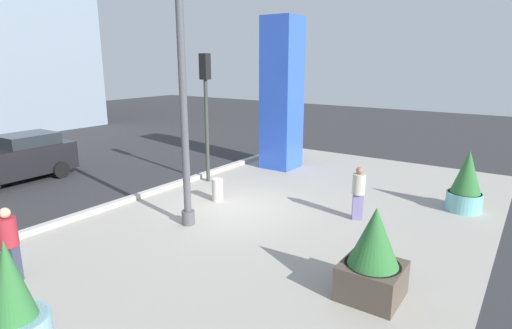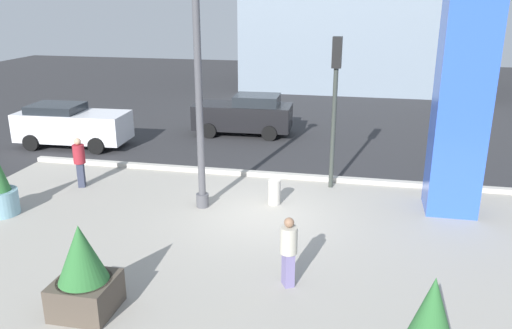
% 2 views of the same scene
% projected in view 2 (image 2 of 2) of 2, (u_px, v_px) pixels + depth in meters
% --- Properties ---
extents(ground_plane, '(60.00, 60.00, 0.00)m').
position_uv_depth(ground_plane, '(285.00, 169.00, 18.10)').
color(ground_plane, '#2D2D30').
extents(plaza_pavement, '(18.00, 10.00, 0.02)m').
position_uv_depth(plaza_pavement, '(248.00, 248.00, 12.52)').
color(plaza_pavement, '#9E998E').
rests_on(plaza_pavement, ground_plane).
extents(curb_strip, '(18.00, 0.24, 0.16)m').
position_uv_depth(curb_strip, '(281.00, 175.00, 17.26)').
color(curb_strip, '#B7B2A8').
rests_on(curb_strip, ground_plane).
extents(lamp_post, '(0.44, 0.44, 6.34)m').
position_uv_depth(lamp_post, '(199.00, 101.00, 13.96)').
color(lamp_post, '#4C4C51').
rests_on(lamp_post, ground_plane).
extents(art_pillar_blue, '(1.35, 1.35, 6.14)m').
position_uv_depth(art_pillar_blue, '(461.00, 103.00, 13.78)').
color(art_pillar_blue, blue).
rests_on(art_pillar_blue, ground_plane).
extents(potted_plant_near_left, '(1.11, 1.11, 1.82)m').
position_uv_depth(potted_plant_near_left, '(83.00, 273.00, 9.76)').
color(potted_plant_near_left, '#4C4238').
rests_on(potted_plant_near_left, ground_plane).
extents(concrete_bollard, '(0.36, 0.36, 0.75)m').
position_uv_depth(concrete_bollard, '(274.00, 192.00, 15.00)').
color(concrete_bollard, '#B2ADA3').
rests_on(concrete_bollard, ground_plane).
extents(traffic_light_far_side, '(0.28, 0.42, 4.67)m').
position_uv_depth(traffic_light_far_side, '(335.00, 89.00, 15.45)').
color(traffic_light_far_side, '#333833').
rests_on(traffic_light_far_side, ground_plane).
extents(car_curb_east, '(4.24, 2.04, 1.75)m').
position_uv_depth(car_curb_east, '(245.00, 115.00, 22.37)').
color(car_curb_east, black).
rests_on(car_curb_east, ground_plane).
extents(car_passing_lane, '(4.45, 2.12, 1.69)m').
position_uv_depth(car_passing_lane, '(72.00, 125.00, 20.64)').
color(car_passing_lane, silver).
rests_on(car_passing_lane, ground_plane).
extents(pedestrian_on_sidewalk, '(0.46, 0.46, 1.60)m').
position_uv_depth(pedestrian_on_sidewalk, '(79.00, 160.00, 16.21)').
color(pedestrian_on_sidewalk, '#33384C').
rests_on(pedestrian_on_sidewalk, ground_plane).
extents(pedestrian_crossing, '(0.49, 0.49, 1.55)m').
position_uv_depth(pedestrian_crossing, '(289.00, 249.00, 10.64)').
color(pedestrian_crossing, slate).
rests_on(pedestrian_crossing, ground_plane).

